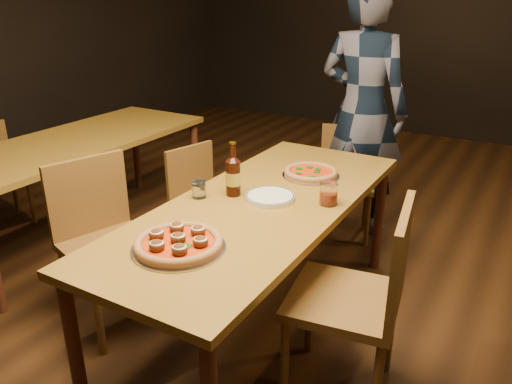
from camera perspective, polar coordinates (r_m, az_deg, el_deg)
The scene contains 14 objects.
ground at distance 2.87m, azimuth 0.52°, elevation -15.03°, with size 9.00×9.00×0.00m, color black.
table_main at distance 2.52m, azimuth 0.58°, elevation -2.62°, with size 0.80×2.00×0.75m.
table_left at distance 3.79m, azimuth -19.95°, elevation 4.65°, with size 0.80×2.00×0.75m.
chair_main_nw at distance 2.75m, azimuth -16.30°, elevation -5.91°, with size 0.45×0.45×0.96m, color brown, non-canonical shape.
chair_main_sw at distance 3.32m, azimuth -5.51°, elevation -1.50°, with size 0.38×0.38×0.81m, color brown, non-canonical shape.
chair_main_e at distance 2.24m, azimuth 9.97°, elevation -11.83°, with size 0.46×0.46×0.99m, color brown, non-canonical shape.
chair_end at distance 3.72m, azimuth 10.21°, elevation 1.13°, with size 0.39×0.39×0.84m, color brown, non-canonical shape.
pizza_meatball at distance 2.06m, azimuth -8.85°, elevation -5.77°, with size 0.39×0.39×0.07m.
pizza_margherita at distance 2.84m, azimuth 6.28°, elevation 2.21°, with size 0.32×0.32×0.04m.
plate_stack at distance 2.51m, azimuth 1.61°, elevation -0.59°, with size 0.25×0.25×0.02m, color white.
beer_bottle at distance 2.54m, azimuth -2.63°, elevation 1.74°, with size 0.08×0.08×0.27m.
water_glass at distance 2.54m, azimuth -6.52°, elevation 0.30°, with size 0.07×0.07×0.09m, color white.
amber_glass at distance 2.46m, azimuth 8.30°, elevation -0.22°, with size 0.09×0.09×0.11m, color #A73612.
diner at distance 3.75m, azimuth 12.07°, elevation 9.10°, with size 0.67×0.44×1.83m, color black.
Camera 1 is at (1.14, -1.98, 1.73)m, focal length 35.00 mm.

